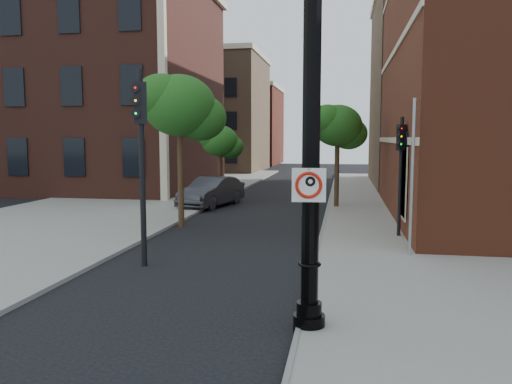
% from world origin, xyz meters
% --- Properties ---
extents(ground, '(120.00, 120.00, 0.00)m').
position_xyz_m(ground, '(0.00, 0.00, 0.00)').
color(ground, black).
rests_on(ground, ground).
extents(sidewalk_right, '(8.00, 60.00, 0.12)m').
position_xyz_m(sidewalk_right, '(6.00, 10.00, 0.06)').
color(sidewalk_right, gray).
rests_on(sidewalk_right, ground).
extents(sidewalk_left, '(10.00, 50.00, 0.12)m').
position_xyz_m(sidewalk_left, '(-9.00, 18.00, 0.06)').
color(sidewalk_left, gray).
rests_on(sidewalk_left, ground).
extents(curb_edge, '(0.10, 60.00, 0.14)m').
position_xyz_m(curb_edge, '(2.05, 10.00, 0.07)').
color(curb_edge, gray).
rests_on(curb_edge, ground).
extents(victorian_building, '(18.60, 14.60, 17.95)m').
position_xyz_m(victorian_building, '(-16.00, 23.97, 8.74)').
color(victorian_building, '#5B2C21').
rests_on(victorian_building, ground).
extents(bg_building_tan_a, '(12.00, 12.00, 12.00)m').
position_xyz_m(bg_building_tan_a, '(-12.00, 44.00, 6.00)').
color(bg_building_tan_a, '#816046').
rests_on(bg_building_tan_a, ground).
extents(bg_building_red, '(12.00, 12.00, 10.00)m').
position_xyz_m(bg_building_red, '(-12.00, 58.00, 5.00)').
color(bg_building_red, maroon).
rests_on(bg_building_red, ground).
extents(lamppost, '(0.60, 0.60, 7.10)m').
position_xyz_m(lamppost, '(2.23, -0.32, 3.28)').
color(lamppost, black).
rests_on(lamppost, ground).
extents(no_parking_sign, '(0.61, 0.11, 0.61)m').
position_xyz_m(no_parking_sign, '(2.21, -0.50, 2.78)').
color(no_parking_sign, white).
rests_on(no_parking_sign, ground).
extents(parked_car, '(2.74, 4.99, 1.56)m').
position_xyz_m(parked_car, '(-4.02, 15.93, 0.78)').
color(parked_car, '#333338').
rests_on(parked_car, ground).
extents(traffic_signal_left, '(0.43, 0.48, 5.46)m').
position_xyz_m(traffic_signal_left, '(-2.71, 3.67, 3.68)').
color(traffic_signal_left, black).
rests_on(traffic_signal_left, ground).
extents(traffic_signal_right, '(0.35, 0.38, 4.34)m').
position_xyz_m(traffic_signal_right, '(4.79, 8.86, 2.92)').
color(traffic_signal_right, black).
rests_on(traffic_signal_right, ground).
extents(utility_pole, '(0.10, 0.10, 4.76)m').
position_xyz_m(utility_pole, '(4.80, 5.81, 2.38)').
color(utility_pole, '#999999').
rests_on(utility_pole, ground).
extents(street_tree_a, '(3.38, 3.05, 6.09)m').
position_xyz_m(street_tree_a, '(-3.59, 9.79, 4.81)').
color(street_tree_a, '#352315').
rests_on(street_tree_a, ground).
extents(street_tree_b, '(2.38, 2.15, 4.29)m').
position_xyz_m(street_tree_b, '(-3.87, 17.27, 3.37)').
color(street_tree_b, '#352315').
rests_on(street_tree_b, ground).
extents(street_tree_c, '(2.92, 2.64, 5.26)m').
position_xyz_m(street_tree_c, '(2.51, 16.30, 4.15)').
color(street_tree_c, '#352315').
rests_on(street_tree_c, ground).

